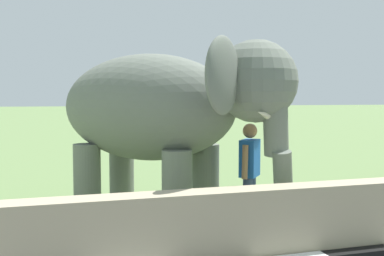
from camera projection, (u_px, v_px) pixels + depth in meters
barrier_parapet at (215, 233)px, 5.10m from camera, size 28.00×0.36×1.00m
elephant at (165, 110)px, 6.93m from camera, size 3.84×3.83×2.87m
person_handler at (250, 170)px, 7.00m from camera, size 0.48×0.55×1.66m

